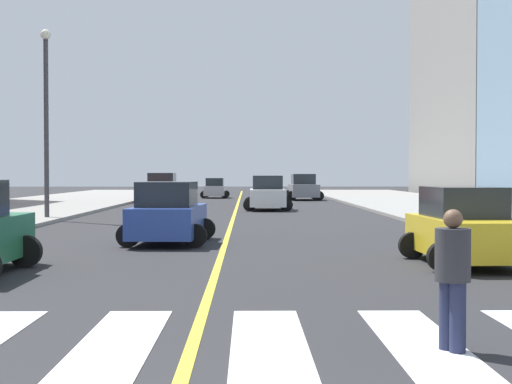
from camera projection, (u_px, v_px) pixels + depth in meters
crosswalk_paint at (193, 343)px, 8.54m from camera, size 13.50×4.00×0.01m
lane_divider_paint at (237, 206)px, 44.52m from camera, size 0.16×80.00×0.01m
car_yellow_nearest at (465, 228)px, 16.03m from camera, size 2.48×3.90×1.72m
car_white_second at (268, 194)px, 40.15m from camera, size 2.70×4.30×1.91m
car_red_third at (162, 189)px, 51.20m from camera, size 2.90×4.64×2.07m
car_gray_fourth at (303, 188)px, 55.63m from camera, size 2.86×4.52×2.00m
car_blue_sixth at (168, 215)px, 20.88m from camera, size 2.61×4.06×1.78m
car_silver_seventh at (215, 189)px, 60.22m from camera, size 2.36×3.74×1.66m
pedestrian_crossing at (453, 273)px, 8.15m from camera, size 0.40×0.40×1.61m
street_lamp at (46, 108)px, 31.04m from camera, size 0.44×0.44×8.04m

